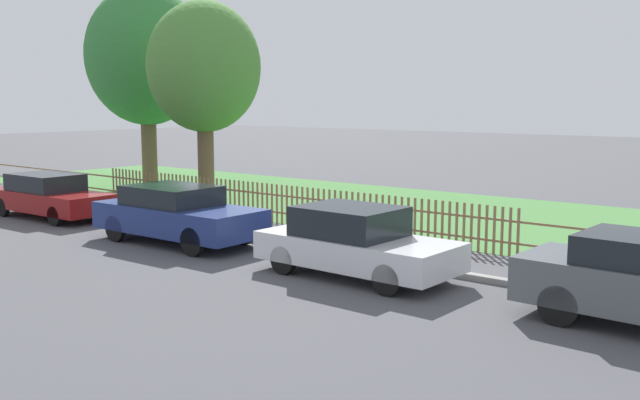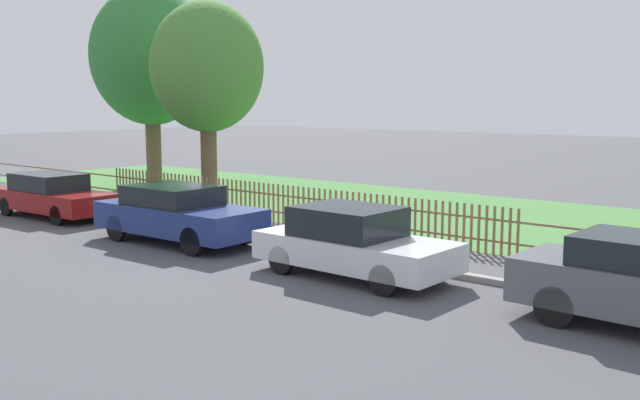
% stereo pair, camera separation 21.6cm
% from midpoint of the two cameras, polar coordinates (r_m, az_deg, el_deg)
% --- Properties ---
extents(ground_plane, '(120.00, 120.00, 0.00)m').
position_cam_midpoint_polar(ground_plane, '(18.85, -9.55, -2.76)').
color(ground_plane, '#4C4C51').
extents(kerb_stone, '(35.74, 0.20, 0.12)m').
position_cam_midpoint_polar(kerb_stone, '(18.90, -9.32, -2.54)').
color(kerb_stone, gray).
rests_on(kerb_stone, ground).
extents(grass_strip, '(35.74, 9.29, 0.01)m').
position_cam_midpoint_polar(grass_strip, '(24.11, 3.23, -0.33)').
color(grass_strip, '#477F3D').
rests_on(grass_strip, ground).
extents(park_fence, '(35.74, 0.05, 1.12)m').
position_cam_midpoint_polar(park_fence, '(20.48, -4.34, -0.23)').
color(park_fence, olive).
rests_on(park_fence, ground).
extents(parked_car_silver_hatchback, '(4.48, 1.76, 1.31)m').
position_cam_midpoint_polar(parked_car_silver_hatchback, '(22.76, -21.10, 0.32)').
color(parked_car_silver_hatchback, maroon).
rests_on(parked_car_silver_hatchback, ground).
extents(parked_car_black_saloon, '(4.52, 1.89, 1.41)m').
position_cam_midpoint_polar(parked_car_black_saloon, '(17.79, -11.71, -1.08)').
color(parked_car_black_saloon, navy).
rests_on(parked_car_black_saloon, ground).
extents(parked_car_navy_estate, '(4.08, 1.81, 1.39)m').
position_cam_midpoint_polar(parked_car_navy_estate, '(14.15, 2.39, -3.37)').
color(parked_car_navy_estate, silver).
rests_on(parked_car_navy_estate, ground).
extents(covered_motorcycle, '(2.00, 0.85, 0.96)m').
position_cam_midpoint_polar(covered_motorcycle, '(17.33, 1.51, -1.59)').
color(covered_motorcycle, black).
rests_on(covered_motorcycle, ground).
extents(tree_nearest_kerb, '(4.90, 4.90, 8.10)m').
position_cam_midpoint_polar(tree_nearest_kerb, '(30.51, -13.93, 11.06)').
color(tree_nearest_kerb, brown).
rests_on(tree_nearest_kerb, ground).
extents(tree_behind_motorcycle, '(3.86, 3.86, 6.84)m').
position_cam_midpoint_polar(tree_behind_motorcycle, '(24.92, -9.52, 10.38)').
color(tree_behind_motorcycle, brown).
rests_on(tree_behind_motorcycle, ground).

